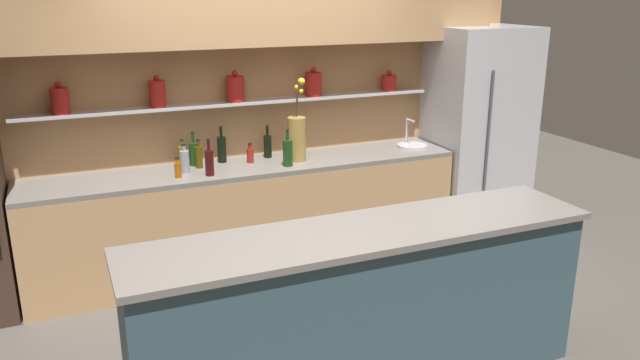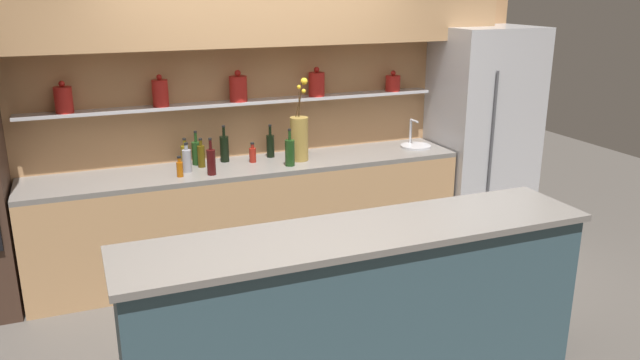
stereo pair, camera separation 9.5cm
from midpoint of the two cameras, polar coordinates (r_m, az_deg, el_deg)
name	(u,v)px [view 2 (the right image)]	position (r m, az deg, el deg)	size (l,w,h in m)	color
ground_plane	(319,331)	(4.55, 0.55, -13.67)	(12.00, 12.00, 0.00)	#4C4742
back_wall_unit	(253,84)	(5.41, -5.67, 8.77)	(5.20, 0.44, 2.60)	tan
back_counter_unit	(253,216)	(5.38, -5.69, -3.30)	(3.63, 0.62, 0.92)	tan
island_counter	(360,309)	(3.78, 4.43, -11.70)	(2.79, 0.61, 1.02)	#334C56
refrigerator	(482,134)	(6.18, 15.02, 4.12)	(0.89, 0.73, 2.00)	#B7B7BC
flower_vase	(299,137)	(5.29, -1.39, 3.96)	(0.16, 0.15, 0.70)	olive
sink_fixture	(415,144)	(5.85, 9.16, 3.23)	(0.28, 0.28, 0.25)	#B7B7BC
bottle_wine_0	(211,161)	(4.96, -9.38, 1.70)	(0.07, 0.07, 0.30)	#380C0C
bottle_oil_1	(201,156)	(5.19, -10.29, 2.22)	(0.06, 0.06, 0.24)	#47380A
bottle_wine_2	(290,152)	(5.15, -2.25, 2.55)	(0.08, 0.08, 0.31)	#193814
bottle_oil_3	(185,155)	(5.27, -11.72, 2.26)	(0.07, 0.07, 0.23)	brown
bottle_wine_4	(224,148)	(5.32, -8.23, 2.89)	(0.07, 0.07, 0.31)	black
bottle_spirit_5	(187,160)	(5.08, -11.55, 1.80)	(0.07, 0.07, 0.24)	gray
bottle_sauce_6	(180,168)	(4.96, -12.17, 1.06)	(0.05, 0.05, 0.17)	#9E4C0A
bottle_wine_7	(197,153)	(5.28, -10.72, 2.48)	(0.08, 0.08, 0.29)	#193814
bottle_sauce_8	(253,154)	(5.29, -5.67, 2.36)	(0.06, 0.06, 0.17)	maroon
bottle_wine_9	(270,145)	(5.43, -4.06, 3.19)	(0.07, 0.07, 0.29)	black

